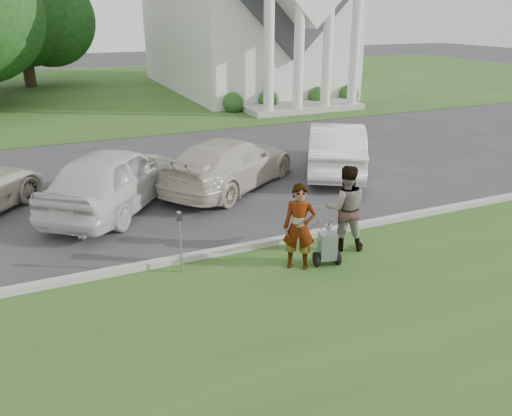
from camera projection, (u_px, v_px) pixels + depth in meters
ground at (258, 260)px, 10.35m from camera, size 120.00×120.00×0.00m
grass_strip at (335, 342)px, 7.79m from camera, size 80.00×7.00×0.01m
church_lawn at (97, 89)px, 33.40m from camera, size 80.00×30.00×0.01m
curb at (248, 247)px, 10.80m from camera, size 80.00×0.18×0.15m
tree_back at (19, 13)px, 32.74m from camera, size 9.61×7.60×8.89m
striping_cart at (327, 247)px, 10.03m from camera, size 0.63×1.09×0.96m
person_left at (299, 228)px, 9.76m from camera, size 0.76×0.68×1.74m
person_right at (345, 208)px, 10.55m from camera, size 1.10×0.99×1.87m
parking_meter_near at (180, 235)px, 9.58m from camera, size 0.09×0.08×1.29m
car_b at (114, 178)px, 12.85m from camera, size 4.51×5.03×1.65m
car_c at (230, 163)px, 14.45m from camera, size 5.21×4.56×1.44m
car_d at (336, 147)px, 15.92m from camera, size 3.86×4.93×1.57m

